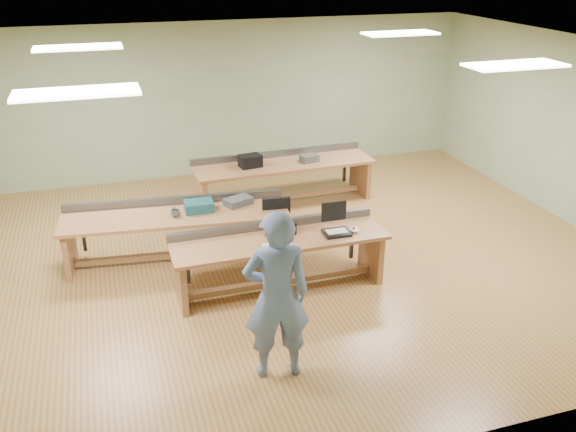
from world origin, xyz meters
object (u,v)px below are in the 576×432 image
at_px(workbench_front, 279,250).
at_px(person, 277,296).
at_px(parts_bin_teal, 199,206).
at_px(mug, 175,213).
at_px(task_chair, 279,239).
at_px(camera_bag, 286,228).
at_px(drinks_can, 174,210).
at_px(workbench_back, 283,172).
at_px(workbench_mid, 176,225).
at_px(laptop_base, 337,233).
at_px(parts_bin_grey, 238,201).

distance_m(workbench_front, person, 1.87).
xyz_separation_m(parts_bin_teal, mug, (-0.36, -0.11, -0.02)).
bearing_deg(mug, parts_bin_teal, 17.69).
bearing_deg(task_chair, parts_bin_teal, 163.17).
distance_m(camera_bag, drinks_can, 1.76).
height_order(workbench_back, person, person).
relative_size(workbench_back, parts_bin_teal, 7.89).
distance_m(workbench_mid, laptop_base, 2.39).
bearing_deg(workbench_front, laptop_base, -10.30).
distance_m(laptop_base, camera_bag, 0.68).
distance_m(camera_bag, parts_bin_teal, 1.50).
height_order(workbench_mid, parts_bin_teal, parts_bin_teal).
xyz_separation_m(workbench_back, parts_bin_teal, (-1.79, -1.69, 0.26)).
distance_m(workbench_back, drinks_can, 2.74).
height_order(laptop_base, parts_bin_teal, parts_bin_teal).
bearing_deg(drinks_can, workbench_back, 37.87).
height_order(workbench_mid, laptop_base, workbench_mid).
bearing_deg(drinks_can, laptop_base, -34.05).
relative_size(workbench_back, camera_bag, 13.51).
bearing_deg(workbench_mid, mug, -90.93).
height_order(parts_bin_teal, mug, parts_bin_teal).
bearing_deg(person, workbench_front, -100.58).
relative_size(task_chair, parts_bin_grey, 2.33).
bearing_deg(workbench_front, drinks_can, 134.60).
height_order(workbench_front, task_chair, task_chair).
bearing_deg(laptop_base, workbench_back, 88.23).
relative_size(workbench_mid, workbench_back, 1.02).
relative_size(workbench_mid, drinks_can, 30.87).
distance_m(person, parts_bin_teal, 2.97).
distance_m(workbench_back, laptop_base, 3.03).
xyz_separation_m(laptop_base, camera_bag, (-0.65, 0.20, 0.06)).
bearing_deg(parts_bin_grey, workbench_front, -77.99).
xyz_separation_m(workbench_front, person, (-0.54, -1.74, 0.41)).
bearing_deg(workbench_front, parts_bin_teal, 124.92).
height_order(workbench_back, drinks_can, workbench_back).
relative_size(workbench_back, task_chair, 3.52).
bearing_deg(laptop_base, workbench_front, 171.80).
xyz_separation_m(mug, drinks_can, (-0.01, 0.12, 0.00)).
bearing_deg(person, laptop_base, -122.27).
relative_size(workbench_back, mug, 25.60).
height_order(workbench_back, laptop_base, workbench_back).
relative_size(laptop_base, camera_bag, 1.45).
distance_m(workbench_back, camera_bag, 2.95).
xyz_separation_m(camera_bag, task_chair, (0.10, 0.70, -0.49)).
distance_m(workbench_front, laptop_base, 0.80).
bearing_deg(mug, task_chair, -12.60).
bearing_deg(task_chair, person, -101.74).
bearing_deg(laptop_base, camera_bag, 164.24).
relative_size(camera_bag, task_chair, 0.26).
height_order(workbench_mid, parts_bin_grey, workbench_mid).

